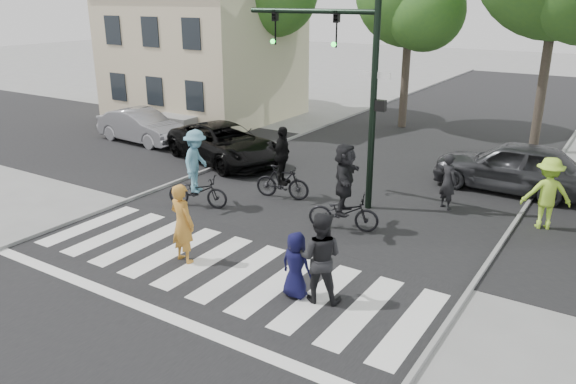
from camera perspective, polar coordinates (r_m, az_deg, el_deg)
name	(u,v)px	position (r m, az deg, el deg)	size (l,w,h in m)	color
ground	(192,285)	(12.23, -9.72, -9.28)	(120.00, 120.00, 0.00)	gray
road_stem	(311,212)	(15.90, 2.37, -2.08)	(10.00, 70.00, 0.01)	black
road_cross	(358,184)	(18.40, 7.10, 0.80)	(70.00, 10.00, 0.01)	black
curb_left	(179,181)	(18.78, -11.04, 1.11)	(0.10, 70.00, 0.10)	gray
curb_right	(495,252)	(14.24, 20.28, -5.78)	(0.10, 70.00, 0.10)	gray
crosswalk	(212,272)	(12.66, -7.71, -8.09)	(10.00, 3.85, 0.01)	silver
traffic_signal	(346,69)	(15.80, 5.95, 12.31)	(4.45, 0.29, 6.00)	black
house	(203,39)	(28.92, -8.61, 15.13)	(8.40, 8.10, 8.82)	beige
pedestrian_woman	(182,223)	(12.91, -10.68, -3.15)	(0.68, 0.45, 1.87)	#C4842F
pedestrian_child	(296,265)	(11.33, 0.82, -7.44)	(0.68, 0.44, 1.40)	black
pedestrian_adult	(320,257)	(11.11, 3.26, -6.66)	(0.91, 0.71, 1.88)	black
cyclist_left	(197,174)	(16.22, -9.26, 1.80)	(1.90, 1.32, 2.28)	black
cyclist_mid	(282,169)	(16.73, -0.58, 2.30)	(1.75, 1.09, 2.21)	black
cyclist_right	(344,192)	(14.46, 5.73, 0.00)	(1.94, 1.80, 2.33)	black
car_suv	(225,143)	(20.72, -6.45, 4.94)	(2.33, 5.05, 1.40)	black
car_silver	(141,126)	(24.25, -14.67, 6.50)	(1.45, 4.16, 1.37)	#97969B
car_grey	(512,166)	(18.75, 21.84, 2.45)	(1.90, 4.73, 1.61)	#2D2E31
bystander_hivis	(547,193)	(16.01, 24.84, -0.13)	(1.24, 0.71, 1.92)	#B0EA39
bystander_dark	(448,181)	(16.55, 15.94, 1.04)	(0.60, 0.39, 1.64)	black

